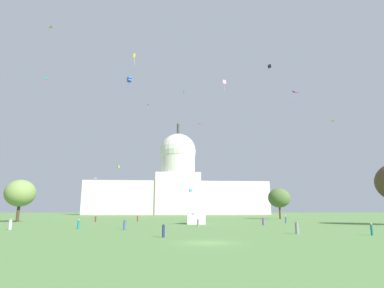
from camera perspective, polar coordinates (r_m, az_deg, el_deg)
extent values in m
plane|color=#567F42|center=(31.25, 2.84, -17.58)|extent=(800.00, 800.00, 0.00)
cube|color=beige|center=(224.37, -10.91, -9.65)|extent=(63.40, 22.19, 22.68)
cube|color=beige|center=(226.72, 5.48, -9.83)|extent=(63.40, 22.19, 22.68)
cube|color=beige|center=(223.43, -2.67, -9.10)|extent=(30.87, 24.41, 28.46)
cylinder|color=beige|center=(225.66, -2.61, -3.42)|extent=(24.44, 24.44, 16.26)
sphere|color=beige|center=(227.01, -2.59, -1.39)|extent=(25.98, 25.98, 25.98)
cylinder|color=#2D3833|center=(230.72, -2.55, 2.74)|extent=(1.80, 1.80, 7.90)
cube|color=white|center=(72.74, 0.72, -13.47)|extent=(4.22, 5.01, 2.32)
pyramid|color=white|center=(72.72, 0.72, -11.23)|extent=(4.44, 5.26, 1.69)
cylinder|color=#4C3823|center=(115.89, 15.74, -11.74)|extent=(0.65, 0.65, 5.32)
ellipsoid|color=#4C6633|center=(115.97, 15.61, -9.44)|extent=(9.25, 8.45, 6.72)
cylinder|color=#42301E|center=(97.28, -29.13, -10.70)|extent=(0.78, 0.78, 5.43)
ellipsoid|color=olive|center=(97.39, -28.84, -7.84)|extent=(7.96, 8.45, 7.23)
cylinder|color=gray|center=(61.92, 1.11, -14.20)|extent=(0.65, 0.65, 1.31)
sphere|color=tan|center=(61.90, 1.11, -13.49)|extent=(0.31, 0.31, 0.22)
cylinder|color=#3D5684|center=(80.25, 16.74, -13.14)|extent=(0.42, 0.42, 1.48)
sphere|color=beige|center=(80.22, 16.71, -12.53)|extent=(0.32, 0.32, 0.25)
cylinder|color=#703D93|center=(67.70, 12.89, -13.67)|extent=(0.51, 0.51, 1.43)
sphere|color=brown|center=(67.68, 12.85, -12.97)|extent=(0.26, 0.26, 0.22)
cylinder|color=maroon|center=(89.95, -9.91, -13.27)|extent=(0.44, 0.44, 1.52)
sphere|color=brown|center=(89.94, -9.89, -12.72)|extent=(0.27, 0.27, 0.20)
cylinder|color=#1E757A|center=(56.41, -20.00, -13.68)|extent=(0.55, 0.55, 1.40)
sphere|color=beige|center=(56.38, -19.94, -12.86)|extent=(0.28, 0.28, 0.20)
cylinder|color=navy|center=(37.37, -5.22, -15.57)|extent=(0.46, 0.46, 1.37)
sphere|color=brown|center=(37.33, -5.20, -14.36)|extent=(0.30, 0.30, 0.21)
cylinder|color=gray|center=(44.48, 18.59, -14.38)|extent=(0.59, 0.59, 1.45)
sphere|color=#A37556|center=(44.45, 18.52, -13.31)|extent=(0.30, 0.30, 0.23)
cylinder|color=#3D5684|center=(52.07, -12.18, -14.30)|extent=(0.60, 0.60, 1.43)
sphere|color=brown|center=(52.04, -12.14, -13.40)|extent=(0.28, 0.28, 0.20)
cylinder|color=silver|center=(59.87, -30.24, -12.60)|extent=(0.59, 0.59, 1.52)
sphere|color=#A37556|center=(59.84, -30.15, -11.75)|extent=(0.34, 0.34, 0.25)
cylinder|color=#1E757A|center=(45.98, 29.99, -13.47)|extent=(0.41, 0.41, 1.24)
sphere|color=tan|center=(45.95, 29.89, -12.54)|extent=(0.30, 0.30, 0.24)
cylinder|color=maroon|center=(89.26, -17.18, -12.99)|extent=(0.58, 0.58, 1.36)
sphere|color=brown|center=(89.25, -17.15, -12.48)|extent=(0.35, 0.35, 0.25)
cube|color=pink|center=(81.84, 5.95, 11.22)|extent=(0.85, 0.68, 1.29)
cylinder|color=pink|center=(81.21, 5.96, 10.16)|extent=(0.21, 0.08, 1.93)
cube|color=#D1339E|center=(159.12, -8.02, 7.05)|extent=(0.50, 0.52, 1.01)
cylinder|color=#8CD133|center=(158.73, -8.11, 6.63)|extent=(0.16, 0.25, 1.50)
cube|color=#8CD133|center=(165.55, -13.30, -4.15)|extent=(1.43, 1.45, 0.69)
cube|color=#8CD133|center=(165.62, -13.29, -3.96)|extent=(1.43, 1.45, 0.69)
cube|color=green|center=(141.35, -1.50, 9.61)|extent=(0.58, 1.05, 1.50)
cube|color=teal|center=(93.91, -25.04, 10.88)|extent=(0.82, 0.32, 0.83)
cylinder|color=red|center=(93.48, -25.10, 10.22)|extent=(0.23, 0.27, 1.63)
pyramid|color=yellow|center=(74.12, 24.61, 3.73)|extent=(1.42, 1.32, 0.29)
pyramid|color=red|center=(91.69, 1.38, 3.53)|extent=(1.38, 0.84, 0.23)
cube|color=#33BCDB|center=(139.05, -0.24, -8.60)|extent=(1.40, 1.42, 0.56)
cube|color=#33BCDB|center=(139.08, -0.24, -8.34)|extent=(1.40, 1.42, 0.56)
pyramid|color=white|center=(150.20, -17.17, -6.18)|extent=(1.49, 1.30, 0.34)
pyramid|color=purple|center=(70.96, 17.97, 8.59)|extent=(1.92, 1.54, 0.23)
cylinder|color=purple|center=(70.16, 18.20, 7.40)|extent=(0.24, 0.18, 1.65)
pyramid|color=orange|center=(86.56, -24.07, 18.61)|extent=(1.19, 1.34, 0.18)
cube|color=blue|center=(83.03, -11.37, 11.27)|extent=(1.37, 1.39, 0.66)
cube|color=blue|center=(83.28, -11.35, 11.67)|extent=(1.37, 1.39, 0.66)
cylinder|color=blue|center=(82.48, -11.52, 10.33)|extent=(0.20, 0.15, 2.51)
cube|color=gold|center=(100.94, -10.48, 15.62)|extent=(0.88, 0.87, 1.11)
cylinder|color=gold|center=(100.05, -10.44, 14.63)|extent=(0.26, 0.23, 2.72)
cube|color=black|center=(80.99, 13.95, 13.60)|extent=(0.70, 0.73, 1.11)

